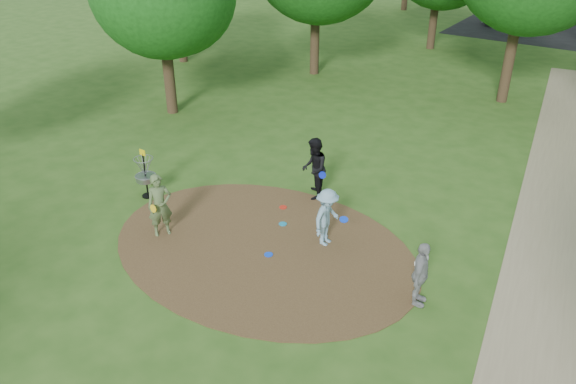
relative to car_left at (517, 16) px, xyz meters
The scene contains 13 objects.
ground 30.53m from the car_left, 87.43° to the right, with size 100.00×100.00×0.00m, color #2D5119.
dirt_clearing 30.53m from the car_left, 87.43° to the right, with size 8.40×8.40×0.02m, color #47301C.
footpath 29.57m from the car_left, 74.56° to the right, with size 2.00×40.00×0.01m, color #8C7A5B.
parking_lot 3.48m from the car_left, ahead, with size 14.00×8.00×0.01m, color black.
player_observer_with_disc 31.47m from the car_left, 92.26° to the right, with size 0.70×0.77×1.76m.
player_throwing_with_disc 29.52m from the car_left, 84.85° to the right, with size 0.96×1.03×1.59m.
player_walking_with_disc 27.43m from the car_left, 87.83° to the right, with size 1.06×1.14×1.88m.
player_waiting_with_disc 30.84m from the car_left, 79.61° to the right, with size 0.54×0.98×1.58m.
disc_ground_cyan 29.31m from the car_left, 87.68° to the right, with size 0.22×0.22×0.02m, color #1683B4.
disc_ground_blue 30.75m from the car_left, 86.80° to the right, with size 0.22×0.22×0.02m, color #0E40F0.
disc_ground_red 28.52m from the car_left, 88.65° to the right, with size 0.22×0.22×0.02m, color red.
car_left is the anchor object (origin of this frame).
disc_golf_basket 30.35m from the car_left, 95.92° to the right, with size 0.63×0.63×1.54m.
Camera 1 is at (7.30, -9.69, 8.24)m, focal length 35.00 mm.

